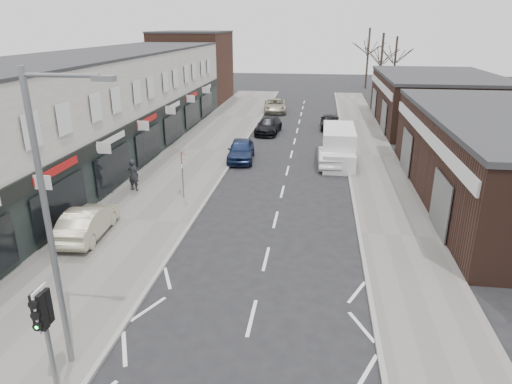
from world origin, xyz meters
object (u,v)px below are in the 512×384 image
(parked_car_right_b, at_px, (330,121))
(parked_car_left_c, at_px, (275,106))
(white_van, at_px, (338,146))
(pedestrian, at_px, (133,175))
(parked_car_left_b, at_px, (269,126))
(warning_sign, at_px, (182,161))
(parked_car_left_a, at_px, (241,150))
(traffic_light, at_px, (44,318))
(sedan_on_pavement, at_px, (88,222))
(parked_car_right_a, at_px, (329,156))
(street_lamp, at_px, (53,213))

(parked_car_right_b, bearing_deg, parked_car_left_c, -53.71)
(white_van, xyz_separation_m, pedestrian, (-11.58, -7.81, -0.08))
(parked_car_left_b, bearing_deg, white_van, -50.42)
(warning_sign, bearing_deg, parked_car_left_b, 80.66)
(parked_car_left_a, xyz_separation_m, parked_car_right_b, (6.30, 11.16, -0.02))
(pedestrian, xyz_separation_m, parked_car_right_b, (11.19, 18.37, -0.31))
(pedestrian, relative_size, parked_car_left_b, 0.39)
(parked_car_left_b, bearing_deg, parked_car_right_b, 29.49)
(parked_car_left_a, bearing_deg, parked_car_left_c, 83.34)
(traffic_light, height_order, sedan_on_pavement, traffic_light)
(traffic_light, height_order, parked_car_right_a, traffic_light)
(traffic_light, xyz_separation_m, parked_car_right_b, (7.30, 33.14, -1.70))
(sedan_on_pavement, height_order, parked_car_left_c, sedan_on_pavement)
(traffic_light, xyz_separation_m, warning_sign, (-0.76, 14.02, -0.21))
(parked_car_left_a, xyz_separation_m, parked_car_right_a, (6.08, -0.58, -0.06))
(traffic_light, relative_size, white_van, 0.52)
(parked_car_left_b, relative_size, parked_car_left_c, 0.92)
(parked_car_left_c, height_order, parked_car_right_a, parked_car_left_c)
(pedestrian, bearing_deg, white_van, -131.23)
(street_lamp, xyz_separation_m, parked_car_right_a, (7.20, 20.18, -3.94))
(traffic_light, height_order, pedestrian, traffic_light)
(white_van, bearing_deg, parked_car_right_a, -116.58)
(white_van, xyz_separation_m, sedan_on_pavement, (-11.30, -13.76, -0.30))
(parked_car_right_a, height_order, parked_car_right_b, parked_car_right_b)
(parked_car_right_b, bearing_deg, street_lamp, 76.23)
(street_lamp, height_order, parked_car_left_c, street_lamp)
(street_lamp, bearing_deg, pedestrian, 105.53)
(traffic_light, xyz_separation_m, white_van, (7.68, 22.59, -1.31))
(parked_car_left_b, distance_m, parked_car_right_b, 5.89)
(street_lamp, distance_m, warning_sign, 13.04)
(pedestrian, relative_size, parked_car_right_a, 0.44)
(sedan_on_pavement, relative_size, parked_car_left_c, 0.83)
(traffic_light, height_order, parked_car_left_c, traffic_light)
(traffic_light, distance_m, parked_car_right_a, 22.60)
(parked_car_right_a, bearing_deg, parked_car_left_c, -75.87)
(warning_sign, bearing_deg, parked_car_right_b, 67.16)
(traffic_light, bearing_deg, sedan_on_pavement, 112.27)
(parked_car_left_b, bearing_deg, warning_sign, -95.14)
(parked_car_left_c, bearing_deg, parked_car_left_a, -97.01)
(sedan_on_pavement, bearing_deg, parked_car_right_a, -134.61)
(white_van, relative_size, parked_car_left_c, 1.20)
(pedestrian, height_order, parked_car_right_b, pedestrian)
(parked_car_right_a, bearing_deg, parked_car_left_a, -7.30)
(street_lamp, xyz_separation_m, sedan_on_pavement, (-3.49, 7.61, -3.82))
(warning_sign, relative_size, parked_car_right_a, 0.65)
(traffic_light, distance_m, parked_car_left_a, 22.07)
(white_van, bearing_deg, sedan_on_pavement, -128.93)
(white_van, relative_size, pedestrian, 3.32)
(traffic_light, relative_size, pedestrian, 1.71)
(white_van, relative_size, parked_car_right_a, 1.46)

